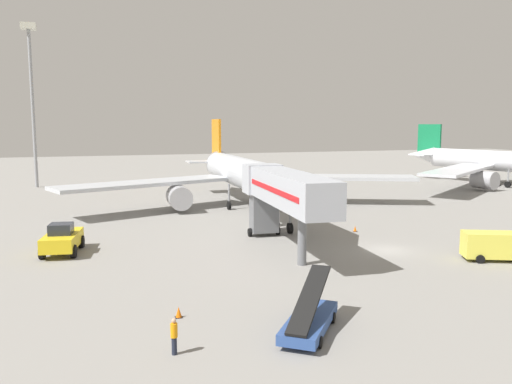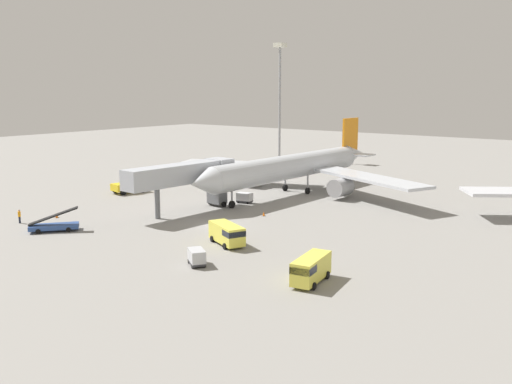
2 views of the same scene
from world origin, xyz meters
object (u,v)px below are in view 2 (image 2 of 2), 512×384
(ground_crew_worker_foreground, at_px, (19,216))
(safety_cone_alpha, at_px, (57,216))
(pushback_tug, at_px, (129,186))
(baggage_cart_rear_right, at_px, (245,197))
(apron_light_mast, at_px, (280,81))
(baggage_cart_near_left, at_px, (197,257))
(service_van_outer_right, at_px, (227,233))
(service_van_outer_left, at_px, (310,268))
(belt_loader_truck, at_px, (54,225))
(jet_bridge, at_px, (187,176))
(safety_cone_bravo, at_px, (264,214))
(airplane_at_gate, at_px, (295,167))

(ground_crew_worker_foreground, height_order, safety_cone_alpha, ground_crew_worker_foreground)
(pushback_tug, height_order, baggage_cart_rear_right, pushback_tug)
(baggage_cart_rear_right, relative_size, apron_light_mast, 0.09)
(pushback_tug, bearing_deg, baggage_cart_near_left, -30.92)
(service_van_outer_right, height_order, safety_cone_alpha, service_van_outer_right)
(baggage_cart_near_left, bearing_deg, service_van_outer_left, 11.93)
(belt_loader_truck, relative_size, service_van_outer_right, 0.99)
(jet_bridge, xyz_separation_m, safety_cone_bravo, (9.91, 4.58, -4.91))
(ground_crew_worker_foreground, bearing_deg, apron_light_mast, 98.42)
(pushback_tug, height_order, baggage_cart_near_left, pushback_tug)
(jet_bridge, xyz_separation_m, pushback_tug, (-18.12, 4.67, -3.98))
(service_van_outer_right, distance_m, baggage_cart_near_left, 7.77)
(airplane_at_gate, relative_size, safety_cone_alpha, 77.22)
(ground_crew_worker_foreground, bearing_deg, jet_bridge, 54.77)
(service_van_outer_right, distance_m, safety_cone_alpha, 27.00)
(safety_cone_alpha, bearing_deg, safety_cone_bravo, 39.64)
(pushback_tug, relative_size, service_van_outer_right, 1.02)
(airplane_at_gate, height_order, service_van_outer_right, airplane_at_gate)
(safety_cone_alpha, bearing_deg, ground_crew_worker_foreground, -102.96)
(belt_loader_truck, height_order, baggage_cart_near_left, belt_loader_truck)
(baggage_cart_near_left, xyz_separation_m, safety_cone_bravo, (-7.60, 21.25, -0.59))
(airplane_at_gate, xyz_separation_m, baggage_cart_near_left, (13.72, -38.10, -3.45))
(safety_cone_bravo, height_order, apron_light_mast, apron_light_mast)
(jet_bridge, xyz_separation_m, baggage_cart_rear_right, (2.36, 9.87, -4.34))
(apron_light_mast, bearing_deg, belt_loader_truck, -76.16)
(pushback_tug, bearing_deg, safety_cone_alpha, -69.75)
(pushback_tug, bearing_deg, safety_cone_bravo, -0.19)
(airplane_at_gate, height_order, baggage_cart_rear_right, airplane_at_gate)
(jet_bridge, relative_size, ground_crew_worker_foreground, 10.05)
(jet_bridge, distance_m, safety_cone_alpha, 18.19)
(apron_light_mast, bearing_deg, safety_cone_bravo, -56.94)
(pushback_tug, xyz_separation_m, apron_light_mast, (-5.40, 51.28, 17.77))
(ground_crew_worker_foreground, bearing_deg, baggage_cart_near_left, 2.23)
(baggage_cart_near_left, distance_m, apron_light_mast, 85.35)
(pushback_tug, height_order, safety_cone_bravo, pushback_tug)
(jet_bridge, distance_m, baggage_cart_rear_right, 11.03)
(safety_cone_bravo, bearing_deg, jet_bridge, -155.21)
(belt_loader_truck, relative_size, baggage_cart_rear_right, 2.28)
(airplane_at_gate, xyz_separation_m, belt_loader_truck, (-9.22, -38.95, -3.58))
(baggage_cart_near_left, xyz_separation_m, safety_cone_alpha, (-29.04, 3.49, -0.57))
(jet_bridge, bearing_deg, belt_loader_truck, -107.22)
(service_van_outer_left, relative_size, baggage_cart_near_left, 2.07)
(safety_cone_alpha, relative_size, apron_light_mast, 0.02)
(airplane_at_gate, xyz_separation_m, safety_cone_alpha, (-15.32, -34.61, -4.02))
(apron_light_mast, bearing_deg, jet_bridge, -67.19)
(service_van_outer_left, xyz_separation_m, safety_cone_alpha, (-40.56, 1.05, -1.04))
(belt_loader_truck, distance_m, baggage_cart_rear_right, 28.47)
(jet_bridge, xyz_separation_m, apron_light_mast, (-23.52, 55.94, 13.79))
(safety_cone_alpha, bearing_deg, apron_light_mast, 99.84)
(jet_bridge, bearing_deg, service_van_outer_right, -31.46)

